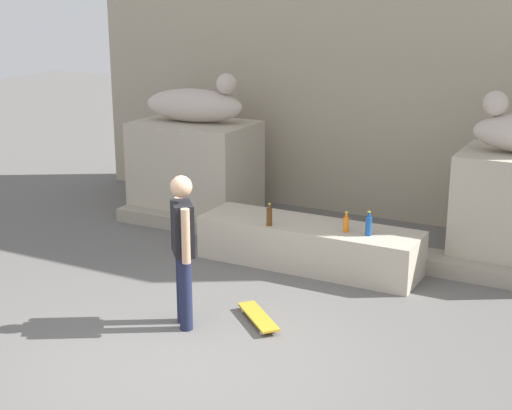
{
  "coord_description": "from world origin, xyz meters",
  "views": [
    {
      "loc": [
        3.71,
        -5.65,
        3.5
      ],
      "look_at": [
        -0.17,
        1.68,
        1.1
      ],
      "focal_mm": 52.33,
      "sensor_mm": 36.0,
      "label": 1
    }
  ],
  "objects_px": {
    "bottle_orange": "(346,224)",
    "bottle_blue": "(369,225)",
    "statue_reclining_left": "(196,104)",
    "skater": "(183,245)",
    "bottle_brown": "(269,216)",
    "skateboard": "(258,317)"
  },
  "relations": [
    {
      "from": "statue_reclining_left",
      "to": "skater",
      "type": "height_order",
      "value": "statue_reclining_left"
    },
    {
      "from": "bottle_blue",
      "to": "bottle_orange",
      "type": "bearing_deg",
      "value": 179.87
    },
    {
      "from": "bottle_blue",
      "to": "skateboard",
      "type": "bearing_deg",
      "value": -108.93
    },
    {
      "from": "statue_reclining_left",
      "to": "bottle_blue",
      "type": "height_order",
      "value": "statue_reclining_left"
    },
    {
      "from": "bottle_orange",
      "to": "bottle_brown",
      "type": "bearing_deg",
      "value": -167.22
    },
    {
      "from": "skateboard",
      "to": "bottle_brown",
      "type": "distance_m",
      "value": 1.8
    },
    {
      "from": "bottle_orange",
      "to": "bottle_blue",
      "type": "bearing_deg",
      "value": -0.13
    },
    {
      "from": "statue_reclining_left",
      "to": "bottle_blue",
      "type": "relative_size",
      "value": 5.33
    },
    {
      "from": "skater",
      "to": "bottle_orange",
      "type": "height_order",
      "value": "skater"
    },
    {
      "from": "statue_reclining_left",
      "to": "skater",
      "type": "relative_size",
      "value": 1.0
    },
    {
      "from": "statue_reclining_left",
      "to": "bottle_blue",
      "type": "xyz_separation_m",
      "value": [
        3.34,
        -1.35,
        -1.09
      ]
    },
    {
      "from": "bottle_orange",
      "to": "skateboard",
      "type": "bearing_deg",
      "value": -99.97
    },
    {
      "from": "skater",
      "to": "skateboard",
      "type": "bearing_deg",
      "value": 81.43
    },
    {
      "from": "bottle_blue",
      "to": "bottle_brown",
      "type": "bearing_deg",
      "value": -170.18
    },
    {
      "from": "skater",
      "to": "bottle_brown",
      "type": "height_order",
      "value": "skater"
    },
    {
      "from": "skateboard",
      "to": "bottle_blue",
      "type": "height_order",
      "value": "bottle_blue"
    },
    {
      "from": "statue_reclining_left",
      "to": "bottle_brown",
      "type": "height_order",
      "value": "statue_reclining_left"
    },
    {
      "from": "skateboard",
      "to": "bottle_orange",
      "type": "height_order",
      "value": "bottle_orange"
    },
    {
      "from": "statue_reclining_left",
      "to": "bottle_orange",
      "type": "xyz_separation_m",
      "value": [
        3.05,
        -1.35,
        -1.11
      ]
    },
    {
      "from": "bottle_blue",
      "to": "bottle_orange",
      "type": "relative_size",
      "value": 1.18
    },
    {
      "from": "skater",
      "to": "bottle_blue",
      "type": "relative_size",
      "value": 5.36
    },
    {
      "from": "statue_reclining_left",
      "to": "bottle_blue",
      "type": "distance_m",
      "value": 3.77
    }
  ]
}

